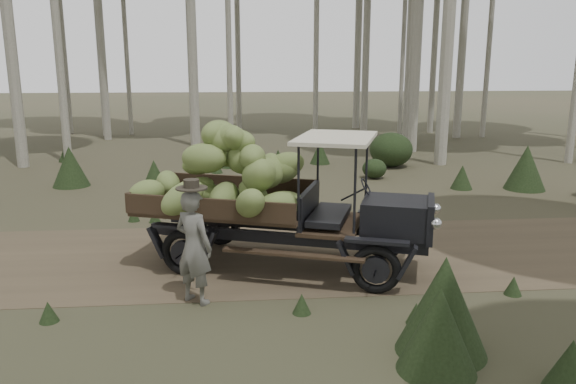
{
  "coord_description": "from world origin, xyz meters",
  "views": [
    {
      "loc": [
        1.41,
        -9.9,
        3.51
      ],
      "look_at": [
        2.24,
        -0.58,
        1.35
      ],
      "focal_mm": 35.0,
      "sensor_mm": 36.0,
      "label": 1
    }
  ],
  "objects": [
    {
      "name": "ground",
      "position": [
        0.0,
        0.0,
        0.0
      ],
      "size": [
        120.0,
        120.0,
        0.0
      ],
      "primitive_type": "plane",
      "color": "#473D2B",
      "rests_on": "ground"
    },
    {
      "name": "dirt_track",
      "position": [
        0.0,
        0.0,
        0.0
      ],
      "size": [
        70.0,
        4.0,
        0.01
      ],
      "primitive_type": "cube",
      "color": "brown",
      "rests_on": "ground"
    },
    {
      "name": "banana_truck",
      "position": [
        1.68,
        -0.46,
        1.53
      ],
      "size": [
        5.38,
        3.25,
        2.62
      ],
      "rotation": [
        0.0,
        0.0,
        -0.33
      ],
      "color": "black",
      "rests_on": "ground"
    },
    {
      "name": "farmer",
      "position": [
        0.73,
        -1.96,
        0.89
      ],
      "size": [
        0.75,
        0.71,
        1.88
      ],
      "rotation": [
        0.0,
        0.0,
        2.5
      ],
      "color": "#616059",
      "rests_on": "ground"
    },
    {
      "name": "undergrowth",
      "position": [
        0.08,
        -0.33,
        0.53
      ],
      "size": [
        23.29,
        23.62,
        1.32
      ],
      "color": "#233319",
      "rests_on": "ground"
    }
  ]
}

